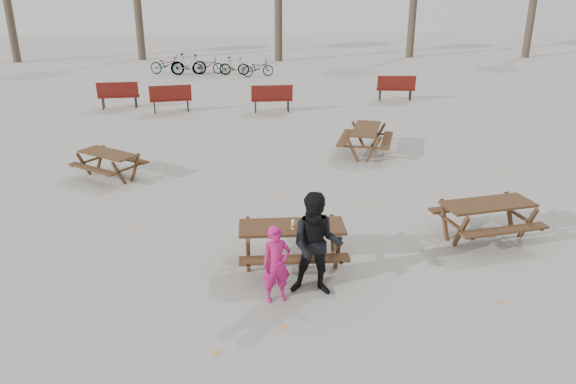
{
  "coord_description": "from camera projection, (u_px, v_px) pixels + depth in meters",
  "views": [
    {
      "loc": [
        -0.63,
        -8.65,
        4.79
      ],
      "look_at": [
        0.0,
        1.0,
        1.0
      ],
      "focal_mm": 35.0,
      "sensor_mm": 36.0,
      "label": 1
    }
  ],
  "objects": [
    {
      "name": "food_tray",
      "position": [
        307.0,
        226.0,
        9.48
      ],
      "size": [
        0.18,
        0.11,
        0.03
      ],
      "primitive_type": "cube",
      "color": "silver",
      "rests_on": "main_picnic_table"
    },
    {
      "name": "soda_bottle",
      "position": [
        293.0,
        225.0,
        9.4
      ],
      "size": [
        0.07,
        0.07,
        0.17
      ],
      "color": "silver",
      "rests_on": "main_picnic_table"
    },
    {
      "name": "picnic_table_far",
      "position": [
        366.0,
        141.0,
        15.75
      ],
      "size": [
        1.86,
        2.09,
        0.76
      ],
      "primitive_type": null,
      "rotation": [
        0.0,
        0.0,
        1.27
      ],
      "color": "#352013",
      "rests_on": "ground"
    },
    {
      "name": "bread_roll",
      "position": [
        307.0,
        224.0,
        9.46
      ],
      "size": [
        0.14,
        0.06,
        0.05
      ],
      "primitive_type": "ellipsoid",
      "color": "tan",
      "rests_on": "food_tray"
    },
    {
      "name": "bicycle_row",
      "position": [
        206.0,
        66.0,
        28.01
      ],
      "size": [
        6.32,
        1.98,
        1.06
      ],
      "color": "black",
      "rests_on": "ground"
    },
    {
      "name": "child",
      "position": [
        276.0,
        264.0,
        8.58
      ],
      "size": [
        0.52,
        0.4,
        1.25
      ],
      "primitive_type": "imported",
      "rotation": [
        0.0,
        0.0,
        0.24
      ],
      "color": "#B61662",
      "rests_on": "ground"
    },
    {
      "name": "picnic_table_north",
      "position": [
        109.0,
        165.0,
        13.92
      ],
      "size": [
        1.97,
        1.91,
        0.66
      ],
      "primitive_type": null,
      "rotation": [
        0.0,
        0.0,
        -0.64
      ],
      "color": "#352013",
      "rests_on": "ground"
    },
    {
      "name": "main_picnic_table",
      "position": [
        292.0,
        236.0,
        9.61
      ],
      "size": [
        1.8,
        1.45,
        0.78
      ],
      "color": "#352013",
      "rests_on": "ground"
    },
    {
      "name": "picnic_table_east",
      "position": [
        486.0,
        221.0,
        10.71
      ],
      "size": [
        1.97,
        1.71,
        0.74
      ],
      "primitive_type": null,
      "rotation": [
        0.0,
        0.0,
        0.2
      ],
      "color": "#352013",
      "rests_on": "ground"
    },
    {
      "name": "ground",
      "position": [
        292.0,
        266.0,
        9.82
      ],
      "size": [
        80.0,
        80.0,
        0.0
      ],
      "primitive_type": "plane",
      "color": "gray",
      "rests_on": "ground"
    },
    {
      "name": "park_bench_row",
      "position": [
        242.0,
        95.0,
        21.08
      ],
      "size": [
        12.31,
        2.23,
        1.03
      ],
      "color": "maroon",
      "rests_on": "ground"
    },
    {
      "name": "adult",
      "position": [
        317.0,
        245.0,
        8.7
      ],
      "size": [
        0.92,
        0.77,
        1.71
      ],
      "primitive_type": "imported",
      "rotation": [
        0.0,
        0.0,
        -0.17
      ],
      "color": "black",
      "rests_on": "ground"
    },
    {
      "name": "fallen_leaves",
      "position": [
        306.0,
        209.0,
        12.18
      ],
      "size": [
        11.0,
        11.0,
        0.01
      ],
      "primitive_type": null,
      "color": "orange",
      "rests_on": "ground"
    }
  ]
}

